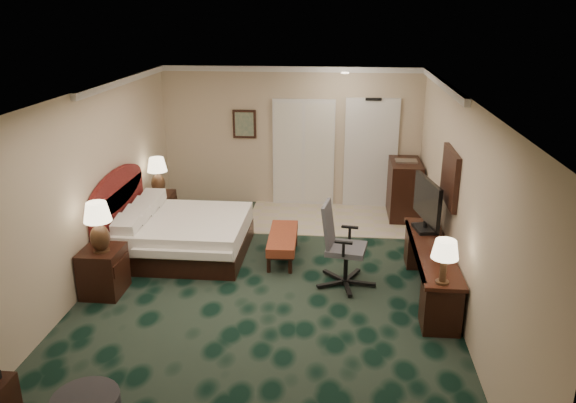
# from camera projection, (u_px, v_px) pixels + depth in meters

# --- Properties ---
(floor) EXTENTS (5.00, 7.50, 0.00)m
(floor) POSITION_uv_depth(u_px,v_px,m) (267.00, 291.00, 7.80)
(floor) COLOR black
(floor) RESTS_ON ground
(ceiling) EXTENTS (5.00, 7.50, 0.00)m
(ceiling) POSITION_uv_depth(u_px,v_px,m) (264.00, 96.00, 6.92)
(ceiling) COLOR white
(ceiling) RESTS_ON wall_back
(wall_back) EXTENTS (5.00, 0.00, 2.70)m
(wall_back) POSITION_uv_depth(u_px,v_px,m) (291.00, 137.00, 10.89)
(wall_back) COLOR #C1AC95
(wall_back) RESTS_ON ground
(wall_front) EXTENTS (5.00, 0.00, 2.70)m
(wall_front) POSITION_uv_depth(u_px,v_px,m) (194.00, 376.00, 3.83)
(wall_front) COLOR #C1AC95
(wall_front) RESTS_ON ground
(wall_left) EXTENTS (0.00, 7.50, 2.70)m
(wall_left) POSITION_uv_depth(u_px,v_px,m) (82.00, 194.00, 7.58)
(wall_left) COLOR #C1AC95
(wall_left) RESTS_ON ground
(wall_right) EXTENTS (0.00, 7.50, 2.70)m
(wall_right) POSITION_uv_depth(u_px,v_px,m) (460.00, 205.00, 7.14)
(wall_right) COLOR #C1AC95
(wall_right) RESTS_ON ground
(crown_molding) EXTENTS (5.00, 7.50, 0.10)m
(crown_molding) POSITION_uv_depth(u_px,v_px,m) (264.00, 100.00, 6.94)
(crown_molding) COLOR silver
(crown_molding) RESTS_ON wall_back
(tile_patch) EXTENTS (3.20, 1.70, 0.01)m
(tile_patch) POSITION_uv_depth(u_px,v_px,m) (335.00, 219.00, 10.45)
(tile_patch) COLOR beige
(tile_patch) RESTS_ON ground
(headboard) EXTENTS (0.12, 2.00, 1.40)m
(headboard) POSITION_uv_depth(u_px,v_px,m) (119.00, 214.00, 8.73)
(headboard) COLOR #48100C
(headboard) RESTS_ON ground
(entry_door) EXTENTS (1.02, 0.06, 2.18)m
(entry_door) POSITION_uv_depth(u_px,v_px,m) (371.00, 154.00, 10.82)
(entry_door) COLOR silver
(entry_door) RESTS_ON ground
(closet_doors) EXTENTS (1.20, 0.06, 2.10)m
(closet_doors) POSITION_uv_depth(u_px,v_px,m) (303.00, 153.00, 10.93)
(closet_doors) COLOR silver
(closet_doors) RESTS_ON ground
(wall_art) EXTENTS (0.45, 0.06, 0.55)m
(wall_art) POSITION_uv_depth(u_px,v_px,m) (244.00, 124.00, 10.85)
(wall_art) COLOR #436257
(wall_art) RESTS_ON wall_back
(wall_mirror) EXTENTS (0.05, 0.95, 0.75)m
(wall_mirror) POSITION_uv_depth(u_px,v_px,m) (450.00, 177.00, 7.64)
(wall_mirror) COLOR white
(wall_mirror) RESTS_ON wall_right
(bed) EXTENTS (1.91, 1.77, 0.61)m
(bed) POSITION_uv_depth(u_px,v_px,m) (186.00, 236.00, 8.90)
(bed) COLOR white
(bed) RESTS_ON ground
(nightstand_near) EXTENTS (0.52, 0.60, 0.65)m
(nightstand_near) POSITION_uv_depth(u_px,v_px,m) (103.00, 271.00, 7.66)
(nightstand_near) COLOR black
(nightstand_near) RESTS_ON ground
(nightstand_far) EXTENTS (0.46, 0.53, 0.58)m
(nightstand_far) POSITION_uv_depth(u_px,v_px,m) (161.00, 208.00, 10.16)
(nightstand_far) COLOR black
(nightstand_far) RESTS_ON ground
(lamp_near) EXTENTS (0.39, 0.39, 0.69)m
(lamp_near) POSITION_uv_depth(u_px,v_px,m) (99.00, 227.00, 7.39)
(lamp_near) COLOR #311E0D
(lamp_near) RESTS_ON nightstand_near
(lamp_far) EXTENTS (0.43, 0.43, 0.66)m
(lamp_far) POSITION_uv_depth(u_px,v_px,m) (158.00, 176.00, 9.95)
(lamp_far) COLOR #311E0D
(lamp_far) RESTS_ON nightstand_far
(bed_bench) EXTENTS (0.46, 1.23, 0.41)m
(bed_bench) POSITION_uv_depth(u_px,v_px,m) (283.00, 246.00, 8.76)
(bed_bench) COLOR maroon
(bed_bench) RESTS_ON ground
(desk) EXTENTS (0.50, 2.32, 0.67)m
(desk) POSITION_uv_depth(u_px,v_px,m) (430.00, 271.00, 7.66)
(desk) COLOR black
(desk) RESTS_ON ground
(tv) EXTENTS (0.27, 0.99, 0.77)m
(tv) POSITION_uv_depth(u_px,v_px,m) (427.00, 205.00, 8.03)
(tv) COLOR black
(tv) RESTS_ON desk
(desk_lamp) EXTENTS (0.33, 0.33, 0.56)m
(desk_lamp) POSITION_uv_depth(u_px,v_px,m) (444.00, 262.00, 6.50)
(desk_lamp) COLOR #311E0D
(desk_lamp) RESTS_ON desk
(desk_chair) EXTENTS (0.79, 0.76, 1.20)m
(desk_chair) POSITION_uv_depth(u_px,v_px,m) (346.00, 245.00, 7.81)
(desk_chair) COLOR #484854
(desk_chair) RESTS_ON ground
(minibar) EXTENTS (0.56, 1.00, 1.06)m
(minibar) POSITION_uv_depth(u_px,v_px,m) (404.00, 189.00, 10.45)
(minibar) COLOR black
(minibar) RESTS_ON ground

